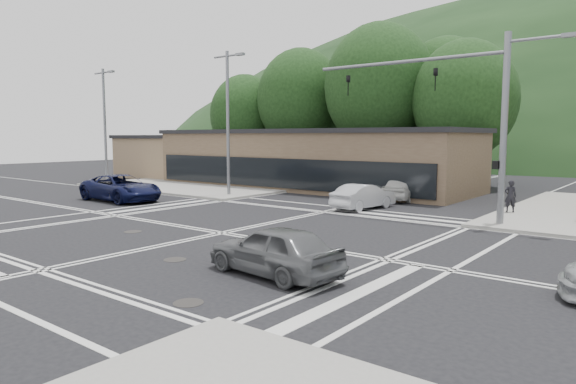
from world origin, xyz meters
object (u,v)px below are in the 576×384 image
Objects in this scene: pedestrian at (510,196)px; car_blue_west at (121,188)px; car_queue_b at (403,188)px; car_northbound at (387,184)px; car_queue_a at (363,197)px; car_grey_center at (274,250)px.

car_blue_west is at bearing -3.82° from pedestrian.
car_queue_b is 1.75m from car_northbound.
car_blue_west is 14.19m from car_queue_a.
car_blue_west is at bearing 29.61° from car_queue_b.
pedestrian is (8.14, -3.07, 0.13)m from car_northbound.
car_grey_center is at bearing -67.46° from car_northbound.
pedestrian is (2.09, 15.30, 0.22)m from car_grey_center.
car_grey_center is 0.99× the size of car_queue_b.
car_queue_b is at bearing -44.94° from pedestrian.
car_northbound is at bearing -43.23° from car_blue_west.
car_queue_a is (12.93, 5.85, -0.12)m from car_blue_west.
car_blue_west reaches higher than car_queue_b.
car_blue_west is 1.35× the size of car_grey_center.
pedestrian reaches higher than car_northbound.
car_queue_a is (-4.55, 12.82, -0.05)m from car_grey_center.
car_queue_b is at bearing -49.09° from car_blue_west.
car_grey_center is 18.05m from car_queue_b.
car_queue_a is 5.76m from car_northbound.
car_northbound is at bearing -155.39° from car_grey_center.
car_grey_center is 13.60m from car_queue_a.
car_blue_west is at bearing -130.74° from car_northbound.
car_grey_center is 15.45m from pedestrian.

